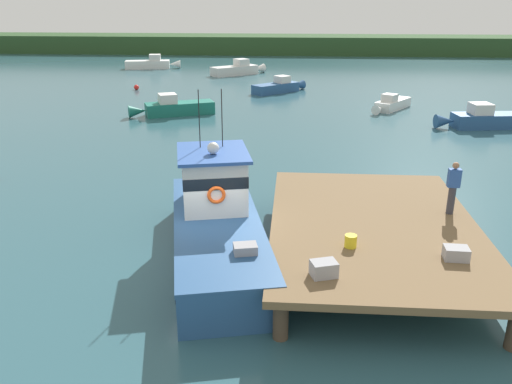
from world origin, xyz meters
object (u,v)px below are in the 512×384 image
(mooring_buoy_spare_mooring, at_px, (136,87))
(moored_boat_off_the_point, at_px, (152,64))
(moored_boat_outer_mooring, at_px, (391,104))
(moored_boat_far_right, at_px, (486,119))
(moored_boat_mid_harbor, at_px, (279,87))
(crate_single_far, at_px, (456,253))
(moored_boat_near_channel, at_px, (238,69))
(mooring_buoy_channel_marker, at_px, (160,99))
(bait_bucket, at_px, (351,241))
(crate_single_by_cleat, at_px, (324,269))
(moored_boat_far_left, at_px, (174,108))
(deckhand_by_the_boat, at_px, (453,187))
(main_fishing_boat, at_px, (216,219))

(mooring_buoy_spare_mooring, bearing_deg, moored_boat_off_the_point, 99.73)
(moored_boat_outer_mooring, distance_m, moored_boat_far_right, 6.96)
(moored_boat_mid_harbor, bearing_deg, moored_boat_off_the_point, 135.30)
(crate_single_far, distance_m, moored_boat_near_channel, 42.95)
(crate_single_far, relative_size, moored_boat_outer_mooring, 0.14)
(crate_single_far, height_order, moored_boat_outer_mooring, crate_single_far)
(moored_boat_off_the_point, height_order, mooring_buoy_spare_mooring, moored_boat_off_the_point)
(moored_boat_off_the_point, distance_m, mooring_buoy_channel_marker, 20.08)
(bait_bucket, distance_m, mooring_buoy_spare_mooring, 34.77)
(moored_boat_near_channel, relative_size, mooring_buoy_channel_marker, 15.34)
(bait_bucket, height_order, moored_boat_near_channel, moored_boat_near_channel)
(crate_single_by_cleat, xyz_separation_m, mooring_buoy_spare_mooring, (-14.27, 32.91, -1.17))
(moored_boat_far_left, distance_m, moored_boat_far_right, 19.67)
(bait_bucket, xyz_separation_m, moored_boat_far_right, (9.94, 19.36, -0.86))
(moored_boat_near_channel, bearing_deg, moored_boat_outer_mooring, -53.25)
(mooring_buoy_channel_marker, bearing_deg, deckhand_by_the_boat, -57.68)
(deckhand_by_the_boat, bearing_deg, main_fishing_boat, -175.45)
(crate_single_by_cleat, distance_m, moored_boat_outer_mooring, 26.71)
(deckhand_by_the_boat, bearing_deg, mooring_buoy_channel_marker, 122.32)
(mooring_buoy_channel_marker, bearing_deg, crate_single_far, -61.82)
(moored_boat_mid_harbor, xyz_separation_m, mooring_buoy_channel_marker, (-8.84, -4.81, -0.27))
(crate_single_by_cleat, height_order, crate_single_far, crate_single_by_cleat)
(main_fishing_boat, xyz_separation_m, moored_boat_outer_mooring, (9.06, 22.44, -0.62))
(main_fishing_boat, xyz_separation_m, moored_boat_near_channel, (-3.52, 39.28, -0.47))
(bait_bucket, height_order, mooring_buoy_spare_mooring, bait_bucket)
(main_fishing_boat, bearing_deg, bait_bucket, -27.07)
(crate_single_by_cleat, bearing_deg, mooring_buoy_spare_mooring, 113.44)
(moored_boat_far_left, bearing_deg, moored_boat_far_right, -6.42)
(moored_boat_far_left, bearing_deg, moored_boat_off_the_point, 108.21)
(moored_boat_outer_mooring, bearing_deg, moored_boat_far_left, -169.03)
(mooring_buoy_channel_marker, bearing_deg, bait_bucket, -65.90)
(bait_bucket, relative_size, moored_boat_off_the_point, 0.06)
(main_fishing_boat, bearing_deg, crate_single_far, -21.00)
(moored_boat_off_the_point, bearing_deg, crate_single_by_cleat, -70.47)
(deckhand_by_the_boat, distance_m, moored_boat_mid_harbor, 29.20)
(main_fishing_boat, distance_m, crate_single_by_cleat, 4.75)
(moored_boat_off_the_point, bearing_deg, moored_boat_far_right, -43.61)
(moored_boat_mid_harbor, bearing_deg, bait_bucket, -84.67)
(moored_boat_near_channel, bearing_deg, moored_boat_mid_harbor, -66.20)
(bait_bucket, xyz_separation_m, mooring_buoy_spare_mooring, (-15.05, 31.32, -1.15))
(bait_bucket, relative_size, moored_boat_far_left, 0.06)
(crate_single_far, xyz_separation_m, moored_boat_off_the_point, (-20.06, 45.98, -0.84))
(moored_boat_far_left, xyz_separation_m, moored_boat_near_channel, (2.21, 19.71, 0.04))
(moored_boat_outer_mooring, relative_size, moored_boat_far_left, 0.74)
(bait_bucket, distance_m, mooring_buoy_channel_marker, 28.77)
(deckhand_by_the_boat, distance_m, moored_boat_far_left, 23.00)
(moored_boat_far_right, bearing_deg, main_fishing_boat, -128.51)
(moored_boat_off_the_point, relative_size, moored_boat_mid_harbor, 1.36)
(main_fishing_boat, xyz_separation_m, mooring_buoy_spare_mooring, (-11.17, 29.34, -0.79))
(moored_boat_off_the_point, bearing_deg, bait_bucket, -68.98)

